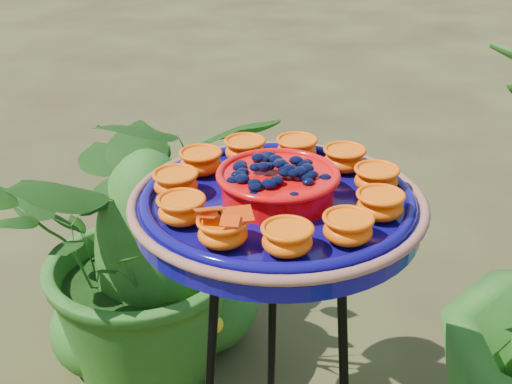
% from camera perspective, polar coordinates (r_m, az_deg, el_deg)
% --- Properties ---
extents(feeder_dish, '(0.52, 0.52, 0.09)m').
position_cam_1_polar(feeder_dish, '(1.00, 1.74, -0.70)').
color(feeder_dish, '#0B0758').
rests_on(feeder_dish, tripod_stand).
extents(shrub_back_left, '(0.93, 0.88, 0.81)m').
position_cam_1_polar(shrub_back_left, '(1.78, -8.39, -3.51)').
color(shrub_back_left, '#255416').
rests_on(shrub_back_left, ground).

